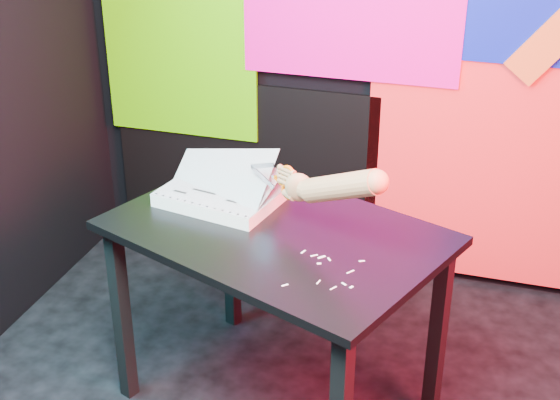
% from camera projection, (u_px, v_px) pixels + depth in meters
% --- Properties ---
extents(room, '(3.01, 3.01, 2.71)m').
position_uv_depth(room, '(324.00, 103.00, 1.92)').
color(room, black).
rests_on(room, ground).
extents(backdrop, '(2.88, 0.05, 2.08)m').
position_uv_depth(backdrop, '(420.00, 83.00, 3.33)').
color(backdrop, red).
rests_on(backdrop, ground).
extents(work_table, '(1.27, 1.06, 0.75)m').
position_uv_depth(work_table, '(276.00, 256.00, 2.64)').
color(work_table, black).
rests_on(work_table, ground).
extents(printout_stack, '(0.45, 0.36, 0.21)m').
position_uv_depth(printout_stack, '(221.00, 195.00, 2.76)').
color(printout_stack, white).
rests_on(printout_stack, work_table).
extents(scissors, '(0.19, 0.11, 0.12)m').
position_uv_depth(scissors, '(285.00, 181.00, 2.57)').
color(scissors, '#B7BAC1').
rests_on(scissors, printout_stack).
extents(hand_forearm, '(0.40, 0.25, 0.21)m').
position_uv_depth(hand_forearm, '(334.00, 186.00, 2.41)').
color(hand_forearm, '#B06639').
rests_on(hand_forearm, work_table).
extents(paper_clippings, '(0.21, 0.22, 0.00)m').
position_uv_depth(paper_clippings, '(327.00, 268.00, 2.37)').
color(paper_clippings, white).
rests_on(paper_clippings, work_table).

